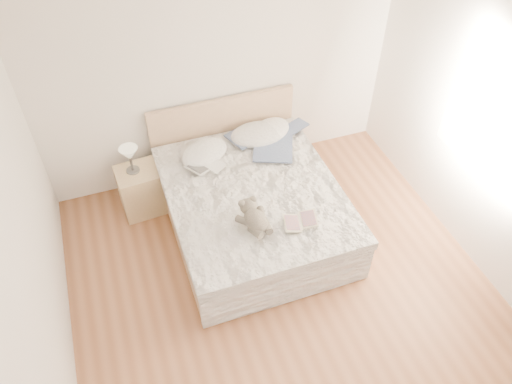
% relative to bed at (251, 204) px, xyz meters
% --- Properties ---
extents(floor, '(4.00, 4.50, 0.00)m').
position_rel_bed_xyz_m(floor, '(0.00, -1.19, -0.31)').
color(floor, brown).
rests_on(floor, ground).
extents(ceiling, '(4.00, 4.50, 0.00)m').
position_rel_bed_xyz_m(ceiling, '(0.00, -1.19, 2.39)').
color(ceiling, white).
rests_on(ceiling, ground).
extents(wall_back, '(4.00, 0.02, 2.70)m').
position_rel_bed_xyz_m(wall_back, '(0.00, 1.06, 1.04)').
color(wall_back, white).
rests_on(wall_back, ground).
extents(wall_left, '(0.02, 4.50, 2.70)m').
position_rel_bed_xyz_m(wall_left, '(-2.00, -1.19, 1.04)').
color(wall_left, white).
rests_on(wall_left, ground).
extents(window, '(0.02, 1.30, 1.10)m').
position_rel_bed_xyz_m(window, '(1.99, -0.89, 1.14)').
color(window, white).
rests_on(window, wall_right).
extents(bed, '(1.72, 2.14, 1.00)m').
position_rel_bed_xyz_m(bed, '(0.00, 0.00, 0.00)').
color(bed, tan).
rests_on(bed, floor).
extents(nightstand, '(0.48, 0.43, 0.56)m').
position_rel_bed_xyz_m(nightstand, '(-1.07, 0.63, -0.03)').
color(nightstand, tan).
rests_on(nightstand, floor).
extents(table_lamp, '(0.23, 0.23, 0.31)m').
position_rel_bed_xyz_m(table_lamp, '(-1.11, 0.66, 0.48)').
color(table_lamp, '#4F4B45').
rests_on(table_lamp, nightstand).
extents(pillow_left, '(0.67, 0.60, 0.17)m').
position_rel_bed_xyz_m(pillow_left, '(-0.33, 0.60, 0.33)').
color(pillow_left, white).
rests_on(pillow_left, bed).
extents(pillow_middle, '(0.65, 0.47, 0.19)m').
position_rel_bed_xyz_m(pillow_middle, '(0.33, 0.71, 0.33)').
color(pillow_middle, silver).
rests_on(pillow_middle, bed).
extents(pillow_right, '(0.65, 0.60, 0.16)m').
position_rel_bed_xyz_m(pillow_right, '(0.48, 0.72, 0.33)').
color(pillow_right, white).
rests_on(pillow_right, bed).
extents(blouse, '(0.89, 0.92, 0.03)m').
position_rel_bed_xyz_m(blouse, '(0.44, 0.50, 0.32)').
color(blouse, '#3F4D6F').
rests_on(blouse, bed).
extents(photo_book, '(0.42, 0.39, 0.03)m').
position_rel_bed_xyz_m(photo_book, '(-0.38, 0.38, 0.32)').
color(photo_book, white).
rests_on(photo_book, bed).
extents(childrens_book, '(0.38, 0.30, 0.02)m').
position_rel_bed_xyz_m(childrens_book, '(0.26, -0.67, 0.32)').
color(childrens_book, beige).
rests_on(childrens_book, bed).
extents(teddy_bear, '(0.33, 0.42, 0.20)m').
position_rel_bed_xyz_m(teddy_bear, '(-0.16, -0.59, 0.34)').
color(teddy_bear, '#685F51').
rests_on(teddy_bear, bed).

